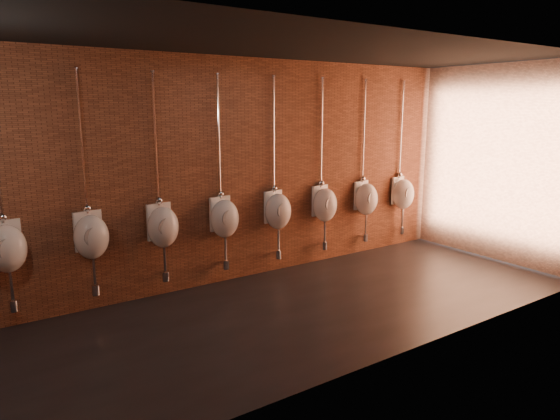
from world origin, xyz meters
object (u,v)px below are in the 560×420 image
(urinal_5, at_px, (278,210))
(urinal_7, at_px, (366,198))
(urinal_1, at_px, (7,247))
(urinal_3, at_px, (163,226))
(urinal_4, at_px, (224,218))
(urinal_2, at_px, (91,236))
(urinal_6, at_px, (325,204))
(urinal_8, at_px, (403,193))

(urinal_5, distance_m, urinal_7, 1.81)
(urinal_1, xyz_separation_m, urinal_7, (5.42, 0.00, 0.00))
(urinal_3, height_order, urinal_4, same)
(urinal_1, distance_m, urinal_7, 5.42)
(urinal_2, distance_m, urinal_3, 0.90)
(urinal_2, distance_m, urinal_6, 3.62)
(urinal_6, bearing_deg, urinal_3, 180.00)
(urinal_6, bearing_deg, urinal_8, 0.00)
(urinal_3, relative_size, urinal_7, 1.00)
(urinal_3, bearing_deg, urinal_8, 0.00)
(urinal_3, distance_m, urinal_6, 2.71)
(urinal_3, xyz_separation_m, urinal_7, (3.62, 0.00, 0.00))
(urinal_1, relative_size, urinal_3, 1.00)
(urinal_6, bearing_deg, urinal_4, 180.00)
(urinal_6, bearing_deg, urinal_7, 0.00)
(urinal_3, height_order, urinal_6, same)
(urinal_4, height_order, urinal_8, same)
(urinal_7, bearing_deg, urinal_1, 180.00)
(urinal_2, bearing_deg, urinal_3, 0.00)
(urinal_2, bearing_deg, urinal_8, 0.00)
(urinal_2, bearing_deg, urinal_6, 0.00)
(urinal_3, relative_size, urinal_4, 1.00)
(urinal_6, bearing_deg, urinal_2, 180.00)
(urinal_2, xyz_separation_m, urinal_7, (4.52, 0.00, 0.00))
(urinal_2, relative_size, urinal_4, 1.00)
(urinal_1, distance_m, urinal_2, 0.90)
(urinal_5, relative_size, urinal_8, 1.00)
(urinal_5, bearing_deg, urinal_8, 0.00)
(urinal_3, xyz_separation_m, urinal_8, (4.52, 0.00, 0.00))
(urinal_2, bearing_deg, urinal_5, 0.00)
(urinal_3, distance_m, urinal_8, 4.52)
(urinal_2, bearing_deg, urinal_1, 180.00)
(urinal_5, xyz_separation_m, urinal_8, (2.71, 0.00, 0.00))
(urinal_1, height_order, urinal_7, same)
(urinal_1, bearing_deg, urinal_8, 0.00)
(urinal_1, relative_size, urinal_8, 1.00)
(urinal_2, bearing_deg, urinal_4, 0.00)
(urinal_1, relative_size, urinal_4, 1.00)
(urinal_8, bearing_deg, urinal_6, 180.00)
(urinal_2, height_order, urinal_6, same)
(urinal_1, xyz_separation_m, urinal_5, (3.62, 0.00, 0.00))
(urinal_2, xyz_separation_m, urinal_4, (1.81, 0.00, 0.00))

